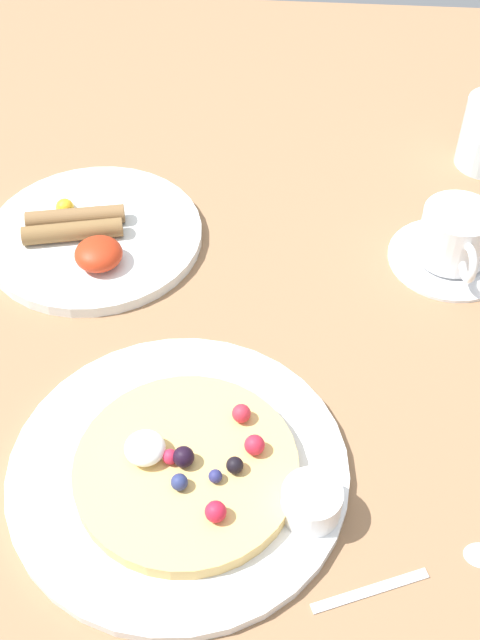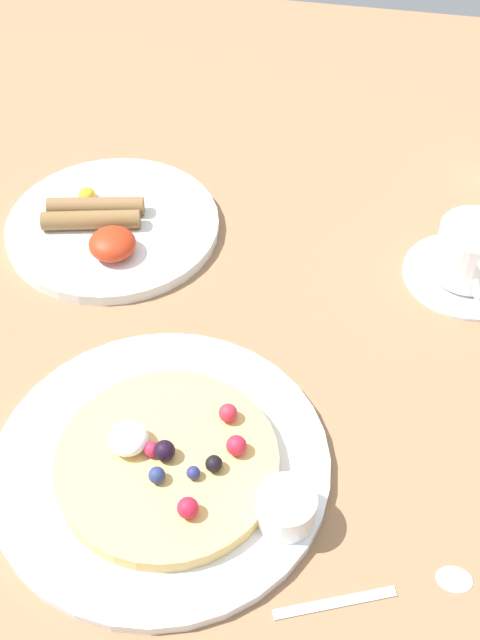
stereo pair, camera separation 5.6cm
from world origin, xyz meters
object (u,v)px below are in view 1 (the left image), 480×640
(coffee_cup, at_px, (456,234))
(breakfast_plate, at_px, (95,236))
(pancake_plate, at_px, (179,470))
(teaspoon, at_px, (441,567))
(coffee_saucer, at_px, (449,257))
(syrup_ramekin, at_px, (311,502))

(coffee_cup, bearing_deg, breakfast_plate, 179.61)
(pancake_plate, relative_size, teaspoon, 1.94)
(teaspoon, bearing_deg, coffee_cup, 83.34)
(pancake_plate, xyz_separation_m, coffee_saucer, (0.25, 0.29, -0.00))
(pancake_plate, distance_m, syrup_ramekin, 0.12)
(breakfast_plate, distance_m, teaspoon, 0.49)
(breakfast_plate, xyz_separation_m, coffee_cup, (0.38, -0.00, 0.03))
(pancake_plate, height_order, coffee_cup, coffee_cup)
(breakfast_plate, xyz_separation_m, teaspoon, (0.34, -0.36, -0.00))
(syrup_ramekin, relative_size, coffee_cup, 0.46)
(pancake_plate, distance_m, teaspoon, 0.22)
(breakfast_plate, xyz_separation_m, coffee_saucer, (0.38, -0.00, -0.00))
(syrup_ramekin, xyz_separation_m, coffee_cup, (0.14, 0.32, 0.01))
(breakfast_plate, height_order, coffee_cup, coffee_cup)
(pancake_plate, xyz_separation_m, teaspoon, (0.21, -0.07, -0.00))
(coffee_cup, relative_size, teaspoon, 0.71)
(pancake_plate, bearing_deg, teaspoon, -17.84)
(coffee_saucer, bearing_deg, coffee_cup, -81.58)
(coffee_cup, bearing_deg, pancake_plate, -131.78)
(coffee_saucer, distance_m, coffee_cup, 0.03)
(breakfast_plate, bearing_deg, syrup_ramekin, -52.96)
(syrup_ramekin, distance_m, teaspoon, 0.11)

